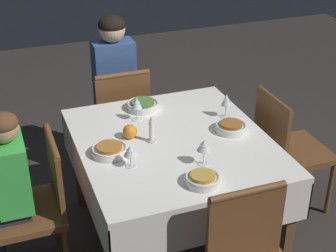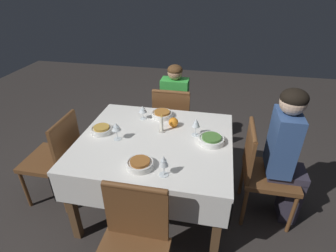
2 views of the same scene
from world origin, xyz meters
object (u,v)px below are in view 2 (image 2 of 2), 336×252
object	(u,v)px
wine_glass_north	(143,110)
bowl_south	(140,164)
chair_east	(262,169)
candle_centerpiece	(162,125)
wine_glass_west	(116,127)
bowl_west	(102,129)
orange_fruit	(173,122)
person_adult_denim	(287,151)
bowl_east	(211,139)
bowl_north	(162,114)
wine_glass_east	(196,123)
chair_north	(173,117)
person_child_green	(175,104)
dining_table	(155,148)
chair_west	(56,155)
wine_glass_south	(164,162)
chair_south	(132,248)

from	to	relation	value
wine_glass_north	bowl_south	distance (m)	0.71
chair_east	candle_centerpiece	world-z (taller)	candle_centerpiece
bowl_south	wine_glass_west	bearing A→B (deg)	133.01
bowl_west	orange_fruit	xyz separation A→B (m)	(0.58, 0.21, 0.01)
person_adult_denim	wine_glass_north	xyz separation A→B (m)	(-1.24, 0.22, 0.14)
wine_glass_west	orange_fruit	size ratio (longest dim) A/B	1.79
bowl_east	bowl_north	distance (m)	0.59
wine_glass_east	bowl_west	xyz separation A→B (m)	(-0.78, -0.11, -0.09)
chair_north	wine_glass_west	bearing A→B (deg)	71.48
wine_glass_west	person_child_green	bearing A→B (deg)	74.18
bowl_north	dining_table	bearing A→B (deg)	-86.27
dining_table	bowl_east	world-z (taller)	bowl_east
person_child_green	bowl_east	size ratio (longest dim) A/B	5.00
dining_table	bowl_south	distance (m)	0.38
chair_north	chair_west	distance (m)	1.27
chair_east	wine_glass_south	world-z (taller)	wine_glass_south
dining_table	chair_south	size ratio (longest dim) A/B	1.44
candle_centerpiece	wine_glass_west	bearing A→B (deg)	-150.61
wine_glass_east	wine_glass_south	bearing A→B (deg)	-105.85
bowl_north	bowl_west	size ratio (longest dim) A/B	1.11
wine_glass_east	wine_glass_south	world-z (taller)	wine_glass_south
person_child_green	bowl_north	world-z (taller)	person_child_green
bowl_west	wine_glass_west	world-z (taller)	wine_glass_west
bowl_west	wine_glass_north	bearing A→B (deg)	46.99
chair_north	bowl_east	bearing A→B (deg)	120.18
wine_glass_north	person_adult_denim	bearing A→B (deg)	-10.28
wine_glass_north	candle_centerpiece	bearing A→B (deg)	-41.08
chair_east	orange_fruit	distance (m)	0.84
person_adult_denim	person_child_green	world-z (taller)	person_adult_denim
candle_centerpiece	wine_glass_north	bearing A→B (deg)	138.92
person_adult_denim	orange_fruit	size ratio (longest dim) A/B	14.18
chair_north	wine_glass_north	bearing A→B (deg)	69.92
chair_west	wine_glass_south	distance (m)	1.17
wine_glass_west	candle_centerpiece	xyz separation A→B (m)	(0.33, 0.19, -0.05)
chair_east	chair_south	bearing A→B (deg)	137.42
chair_north	candle_centerpiece	bearing A→B (deg)	92.57
bowl_east	wine_glass_east	distance (m)	0.18
person_child_green	bowl_east	distance (m)	1.06
bowl_west	wine_glass_east	bearing A→B (deg)	7.79
chair_east	bowl_south	distance (m)	1.05
dining_table	person_child_green	distance (m)	0.99
person_adult_denim	person_child_green	size ratio (longest dim) A/B	1.13
bowl_east	orange_fruit	world-z (taller)	orange_fruit
bowl_south	wine_glass_south	world-z (taller)	wine_glass_south
wine_glass_north	chair_south	bearing A→B (deg)	-78.00
bowl_north	wine_glass_south	size ratio (longest dim) A/B	1.27
wine_glass_east	bowl_south	bearing A→B (deg)	-124.19
wine_glass_north	wine_glass_south	world-z (taller)	wine_glass_south
person_adult_denim	wine_glass_north	distance (m)	1.26
chair_east	candle_centerpiece	size ratio (longest dim) A/B	5.29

